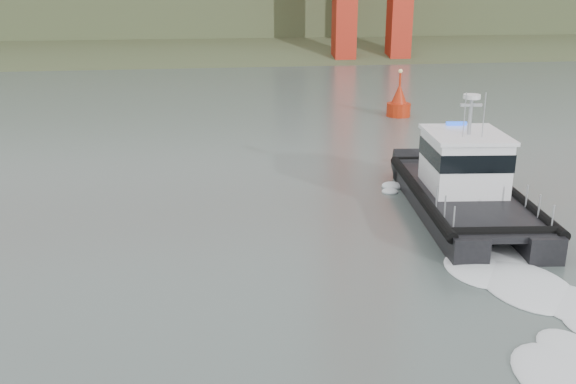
% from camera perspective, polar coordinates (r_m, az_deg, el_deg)
% --- Properties ---
extents(ground, '(400.00, 400.00, 0.00)m').
position_cam_1_polar(ground, '(19.34, 3.79, -15.69)').
color(ground, '#475450').
rests_on(ground, ground).
extents(headlands, '(500.00, 105.36, 27.12)m').
position_cam_1_polar(headlands, '(141.28, -7.37, 16.43)').
color(headlands, '#3C4D2C').
rests_on(headlands, ground).
extents(patrol_boat, '(5.88, 12.84, 6.03)m').
position_cam_1_polar(patrol_boat, '(32.19, 15.41, 0.75)').
color(patrol_boat, black).
rests_on(patrol_boat, ground).
extents(nav_buoy, '(2.01, 2.01, 4.19)m').
position_cam_1_polar(nav_buoy, '(55.30, 9.82, 7.77)').
color(nav_buoy, '#AD250C').
rests_on(nav_buoy, ground).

